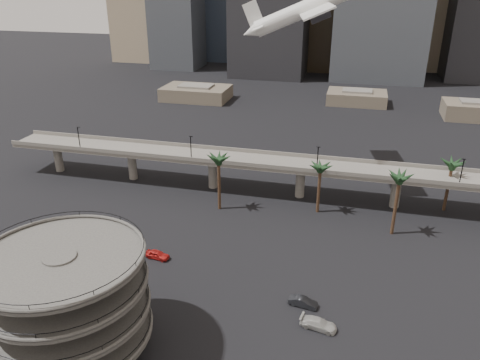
% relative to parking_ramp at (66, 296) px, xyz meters
% --- Properties ---
extents(ground, '(700.00, 700.00, 0.00)m').
position_rel_parking_ramp_xyz_m(ground, '(13.00, 4.00, -9.84)').
color(ground, black).
rests_on(ground, ground).
extents(parking_ramp, '(22.20, 22.20, 17.35)m').
position_rel_parking_ramp_xyz_m(parking_ramp, '(0.00, 0.00, 0.00)').
color(parking_ramp, '#464441').
rests_on(parking_ramp, ground).
extents(overpass, '(130.00, 9.30, 14.70)m').
position_rel_parking_ramp_xyz_m(overpass, '(13.00, 59.00, -2.50)').
color(overpass, '#69655D').
rests_on(overpass, ground).
extents(palm_trees, '(54.40, 18.40, 14.00)m').
position_rel_parking_ramp_xyz_m(palm_trees, '(34.48, 51.47, 1.46)').
color(palm_trees, '#47301E').
rests_on(palm_trees, ground).
extents(low_buildings, '(135.00, 27.50, 6.80)m').
position_rel_parking_ramp_xyz_m(low_buildings, '(19.89, 146.30, -6.97)').
color(low_buildings, brown).
rests_on(low_buildings, ground).
extents(airborne_jet, '(35.96, 33.12, 17.71)m').
position_rel_parking_ramp_xyz_m(airborne_jet, '(23.92, 72.98, 33.10)').
color(airborne_jet, white).
rests_on(airborne_jet, ground).
extents(car_a, '(4.96, 2.52, 1.62)m').
position_rel_parking_ramp_xyz_m(car_a, '(1.45, 25.33, -9.03)').
color(car_a, red).
rests_on(car_a, ground).
extents(car_b, '(4.91, 2.28, 1.56)m').
position_rel_parking_ramp_xyz_m(car_b, '(30.03, 18.20, -9.06)').
color(car_b, black).
rests_on(car_b, ground).
extents(car_c, '(5.93, 3.19, 1.63)m').
position_rel_parking_ramp_xyz_m(car_c, '(32.97, 13.57, -9.02)').
color(car_c, '#B2B1AD').
rests_on(car_c, ground).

